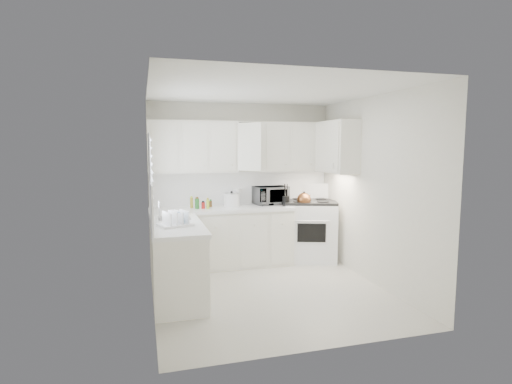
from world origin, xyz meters
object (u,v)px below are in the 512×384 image
object	(u,v)px
stove	(310,222)
microwave	(271,193)
utensil_crock	(286,194)
dish_rack	(175,217)
rice_cooker	(232,199)
tea_kettle	(304,199)

from	to	relation	value
stove	microwave	bearing A→B (deg)	-176.58
utensil_crock	dish_rack	size ratio (longest dim) A/B	0.97
microwave	dish_rack	xyz separation A→B (m)	(-1.68, -1.45, -0.08)
stove	utensil_crock	distance (m)	0.67
rice_cooker	utensil_crock	world-z (taller)	utensil_crock
microwave	rice_cooker	xyz separation A→B (m)	(-0.68, -0.07, -0.06)
tea_kettle	microwave	bearing A→B (deg)	121.37
rice_cooker	dish_rack	xyz separation A→B (m)	(-1.00, -1.37, -0.02)
stove	microwave	world-z (taller)	microwave
stove	rice_cooker	xyz separation A→B (m)	(-1.32, 0.11, 0.43)
dish_rack	stove	bearing A→B (deg)	9.71
stove	tea_kettle	world-z (taller)	stove
dish_rack	tea_kettle	bearing A→B (deg)	8.43
utensil_crock	dish_rack	distance (m)	2.22
rice_cooker	dish_rack	world-z (taller)	rice_cooker
tea_kettle	utensil_crock	world-z (taller)	utensil_crock
microwave	utensil_crock	xyz separation A→B (m)	(0.18, -0.24, 0.00)
stove	rice_cooker	world-z (taller)	stove
dish_rack	rice_cooker	bearing A→B (deg)	34.96
tea_kettle	dish_rack	bearing A→B (deg)	-174.98
utensil_crock	dish_rack	world-z (taller)	utensil_crock
microwave	tea_kettle	bearing A→B (deg)	-44.62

